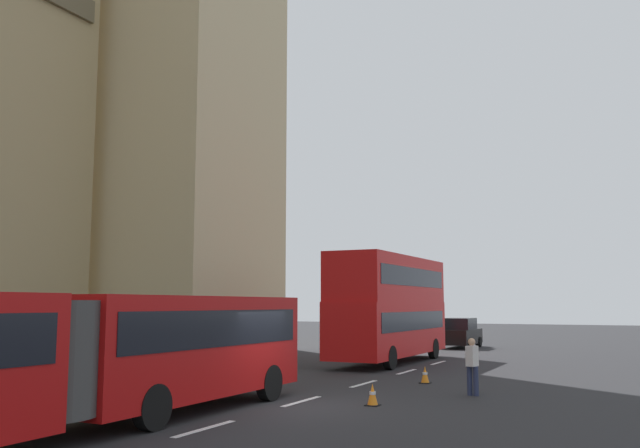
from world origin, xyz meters
The scene contains 8 objects.
ground_plane centered at (0.00, 0.00, 0.00)m, with size 160.00×160.00×0.00m, color #262628.
lane_centre_marking centered at (-1.35, 0.00, 0.00)m, with size 34.40×0.16×0.01m.
articulated_bus centered at (-6.42, 1.99, 1.75)m, with size 17.05×2.54×2.90m.
double_decker_bus centered at (13.82, 2.00, 2.71)m, with size 9.99×2.54×4.90m.
sedan_lead centered at (25.96, 1.71, 0.91)m, with size 4.40×1.86×1.85m.
traffic_cone_west centered at (1.08, -2.07, 0.28)m, with size 0.36×0.36×0.58m.
traffic_cone_middle centered at (6.66, -1.83, 0.28)m, with size 0.36×0.36×0.58m.
pedestrian_near_cones centered at (4.23, -4.04, 0.91)m, with size 0.44×0.36×1.69m.
Camera 1 is at (-16.03, -8.77, 2.69)m, focal length 37.52 mm.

